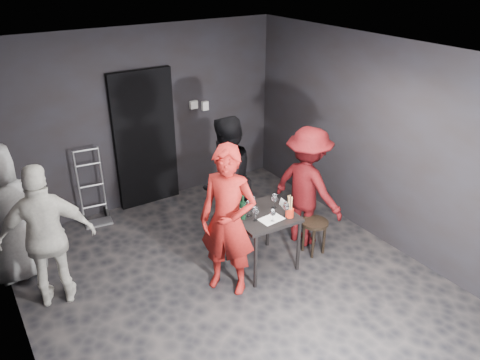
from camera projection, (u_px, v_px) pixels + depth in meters
floor at (231, 282)px, 5.66m from camera, size 4.50×5.00×0.02m
ceiling at (228, 56)px, 4.48m from camera, size 4.50×5.00×0.02m
wall_back at (142, 120)px, 6.96m from camera, size 4.50×0.04×2.70m
wall_front at (422, 319)px, 3.18m from camera, size 4.50×0.04×2.70m
wall_left at (5, 246)px, 3.98m from camera, size 0.04×5.00×2.70m
wall_right at (375, 141)px, 6.16m from camera, size 0.04×5.00×2.70m
doorway at (145, 140)px, 7.04m from camera, size 0.95×0.10×2.10m
wallbox_upper at (194, 105)px, 7.29m from camera, size 0.12×0.06×0.12m
wallbox_lower at (205, 106)px, 7.41m from camera, size 0.10×0.06×0.14m
hand_truck at (95, 209)px, 6.85m from camera, size 0.38×0.33×1.14m
tasting_table at (263, 221)px, 5.70m from camera, size 0.72×0.72×0.75m
stool at (315, 228)px, 6.07m from camera, size 0.35×0.35×0.47m
server_red at (228, 207)px, 5.12m from camera, size 0.89×0.94×2.16m
woman_black at (226, 171)px, 6.08m from camera, size 1.14×0.92×2.07m
man_maroon at (308, 182)px, 6.10m from camera, size 0.76×1.25×1.80m
bystander_cream at (46, 229)px, 4.97m from camera, size 1.22×0.83×1.90m
bystander_grey at (4, 205)px, 5.35m from camera, size 1.02×0.63×1.99m
tasting_mat at (271, 219)px, 5.53m from camera, size 0.30×0.21×0.00m
wine_glass_a at (256, 213)px, 5.46m from camera, size 0.08×0.08×0.20m
wine_glass_b at (250, 208)px, 5.55m from camera, size 0.09×0.09×0.22m
wine_glass_c at (253, 203)px, 5.67m from camera, size 0.09×0.09×0.21m
wine_glass_d at (273, 215)px, 5.45m from camera, size 0.07×0.07×0.18m
wine_glass_e at (286, 209)px, 5.52m from camera, size 0.09×0.09×0.22m
wine_glass_f at (274, 201)px, 5.73m from camera, size 0.10×0.10×0.21m
wine_bottle at (243, 210)px, 5.50m from camera, size 0.07×0.07×0.31m
breadstick_cup at (290, 207)px, 5.53m from camera, size 0.10×0.10×0.30m
reserved_card at (283, 203)px, 5.80m from camera, size 0.08×0.12×0.09m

